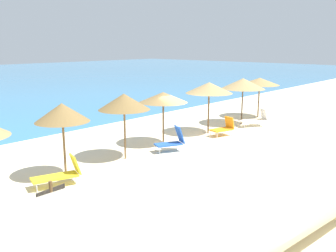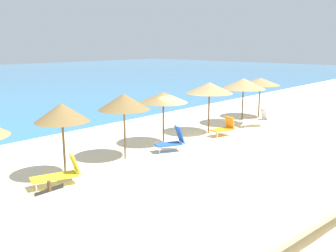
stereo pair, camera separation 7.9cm
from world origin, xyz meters
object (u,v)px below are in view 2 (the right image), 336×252
wooden_signpost (50,204)px  lounge_chair_0 (60,173)px  beach_umbrella_5 (244,84)px  beach_umbrella_3 (163,97)px  lounge_chair_1 (224,128)px  beach_umbrella_2 (124,102)px  beach_umbrella_6 (260,82)px  beach_umbrella_4 (209,88)px  lounge_chair_3 (256,119)px  beach_umbrella_1 (62,113)px  lounge_chair_2 (172,141)px

wooden_signpost → lounge_chair_0: bearing=49.8°
beach_umbrella_5 → lounge_chair_0: bearing=-177.3°
beach_umbrella_3 → lounge_chair_1: size_ratio=1.88×
beach_umbrella_2 → beach_umbrella_5: bearing=-0.4°
wooden_signpost → beach_umbrella_6: bearing=7.3°
beach_umbrella_4 → lounge_chair_1: beach_umbrella_4 is taller
beach_umbrella_2 → beach_umbrella_6: 12.40m
beach_umbrella_5 → lounge_chair_3: 2.29m
beach_umbrella_6 → lounge_chair_3: beach_umbrella_6 is taller
beach_umbrella_2 → beach_umbrella_4: size_ratio=1.00×
beach_umbrella_1 → beach_umbrella_2: bearing=1.9°
beach_umbrella_2 → lounge_chair_3: size_ratio=1.64×
lounge_chair_2 → beach_umbrella_1: bearing=108.5°
beach_umbrella_2 → lounge_chair_0: size_ratio=1.61×
beach_umbrella_3 → lounge_chair_1: bearing=-19.3°
beach_umbrella_4 → lounge_chair_1: 2.33m
beach_umbrella_5 → beach_umbrella_4: bearing=177.6°
beach_umbrella_1 → wooden_signpost: beach_umbrella_1 is taller
lounge_chair_2 → wooden_signpost: (-8.05, -3.02, 0.45)m
beach_umbrella_5 → lounge_chair_3: beach_umbrella_5 is taller
beach_umbrella_4 → beach_umbrella_6: 6.12m
lounge_chair_2 → wooden_signpost: wooden_signpost is taller
beach_umbrella_4 → lounge_chair_2: bearing=-167.8°
beach_umbrella_6 → beach_umbrella_4: bearing=-178.0°
beach_umbrella_3 → beach_umbrella_5: beach_umbrella_5 is taller
beach_umbrella_3 → lounge_chair_2: (-0.62, -1.15, -1.87)m
lounge_chair_1 → lounge_chair_0: bearing=103.8°
beach_umbrella_4 → beach_umbrella_2: bearing=-179.3°
beach_umbrella_1 → lounge_chair_2: size_ratio=1.92×
beach_umbrella_4 → lounge_chair_0: beach_umbrella_4 is taller
beach_umbrella_2 → lounge_chair_2: size_ratio=1.94×
beach_umbrella_4 → beach_umbrella_1: bearing=-178.9°
beach_umbrella_1 → beach_umbrella_5: 12.71m
beach_umbrella_5 → lounge_chair_2: bearing=-174.3°
beach_umbrella_1 → beach_umbrella_2: (3.08, 0.10, 0.04)m
beach_umbrella_6 → beach_umbrella_5: bearing=-172.7°
lounge_chair_3 → beach_umbrella_6: bearing=-32.0°
lounge_chair_3 → beach_umbrella_2: bearing=116.5°
lounge_chair_2 → lounge_chair_3: bearing=-65.6°
beach_umbrella_1 → beach_umbrella_3: beach_umbrella_1 is taller
lounge_chair_1 → lounge_chair_3: (3.30, -0.11, 0.00)m
beach_umbrella_1 → lounge_chair_3: (12.76, -0.90, -2.02)m
beach_umbrella_1 → wooden_signpost: size_ratio=1.79×
beach_umbrella_1 → lounge_chair_2: bearing=-7.5°
beach_umbrella_5 → beach_umbrella_6: size_ratio=1.06×
lounge_chair_0 → lounge_chair_3: lounge_chair_3 is taller
beach_umbrella_5 → lounge_chair_2: 7.71m
beach_umbrella_5 → lounge_chair_0: size_ratio=1.62×
beach_umbrella_4 → beach_umbrella_6: bearing=2.0°
beach_umbrella_1 → lounge_chair_1: beach_umbrella_1 is taller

